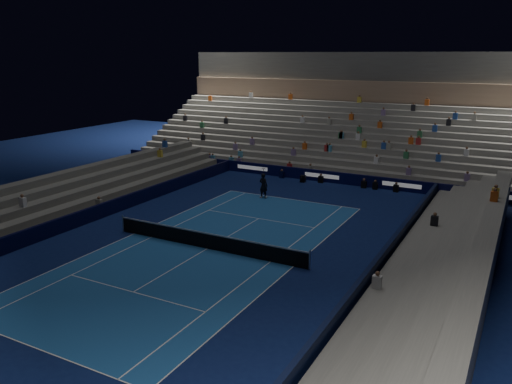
{
  "coord_description": "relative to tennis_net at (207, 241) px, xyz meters",
  "views": [
    {
      "loc": [
        15.66,
        -23.25,
        10.94
      ],
      "look_at": [
        0.0,
        6.0,
        2.0
      ],
      "focal_mm": 35.89,
      "sensor_mm": 36.0,
      "label": 1
    }
  ],
  "objects": [
    {
      "name": "sponsor_barrier_west",
      "position": [
        -9.7,
        0.0,
        -0.0
      ],
      "size": [
        0.25,
        37.0,
        1.0
      ],
      "primitive_type": "cube",
      "color": "black",
      "rests_on": "ground"
    },
    {
      "name": "grandstand_main",
      "position": [
        0.0,
        27.9,
        2.87
      ],
      "size": [
        44.0,
        15.2,
        11.2
      ],
      "color": "slate",
      "rests_on": "ground"
    },
    {
      "name": "ground",
      "position": [
        0.0,
        0.0,
        -0.5
      ],
      "size": [
        90.0,
        90.0,
        0.0
      ],
      "primitive_type": "plane",
      "color": "#0C184A",
      "rests_on": "ground"
    },
    {
      "name": "grandstand_east",
      "position": [
        13.17,
        0.0,
        0.41
      ],
      "size": [
        5.0,
        37.0,
        2.5
      ],
      "color": "slate",
      "rests_on": "ground"
    },
    {
      "name": "sponsor_barrier_far",
      "position": [
        0.0,
        18.5,
        -0.0
      ],
      "size": [
        44.0,
        0.25,
        1.0
      ],
      "primitive_type": "cube",
      "color": "#080933",
      "rests_on": "ground"
    },
    {
      "name": "court_surface",
      "position": [
        0.0,
        0.0,
        -0.5
      ],
      "size": [
        10.97,
        23.77,
        0.01
      ],
      "primitive_type": "cube",
      "color": "#1B5299",
      "rests_on": "ground"
    },
    {
      "name": "tennis_player",
      "position": [
        -2.15,
        11.26,
        0.49
      ],
      "size": [
        0.77,
        0.55,
        1.99
      ],
      "primitive_type": "imported",
      "rotation": [
        0.0,
        0.0,
        3.03
      ],
      "color": "black",
      "rests_on": "ground"
    },
    {
      "name": "sponsor_barrier_east",
      "position": [
        9.7,
        0.0,
        -0.0
      ],
      "size": [
        0.25,
        37.0,
        1.0
      ],
      "primitive_type": "cube",
      "color": "black",
      "rests_on": "ground"
    },
    {
      "name": "grandstand_west",
      "position": [
        -13.17,
        0.0,
        0.41
      ],
      "size": [
        5.0,
        37.0,
        2.5
      ],
      "color": "slate",
      "rests_on": "ground"
    },
    {
      "name": "broadcast_camera",
      "position": [
        -1.46,
        17.53,
        -0.2
      ],
      "size": [
        0.51,
        0.92,
        0.58
      ],
      "color": "black",
      "rests_on": "ground"
    },
    {
      "name": "tennis_net",
      "position": [
        0.0,
        0.0,
        0.0
      ],
      "size": [
        12.9,
        0.1,
        1.1
      ],
      "color": "#B2B2B7",
      "rests_on": "ground"
    }
  ]
}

